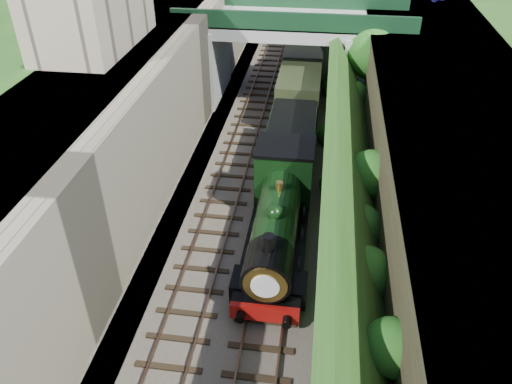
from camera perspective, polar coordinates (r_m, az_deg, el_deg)
name	(u,v)px	position (r m, az deg, el deg)	size (l,w,h in m)	color
ground	(226,364)	(19.54, -3.44, -19.05)	(160.00, 160.00, 0.00)	#1E4714
trackbed	(280,122)	(35.12, 2.73, 7.98)	(10.00, 90.00, 0.20)	#473F38
retaining_wall	(200,71)	(34.63, -6.46, 13.55)	(1.00, 90.00, 7.00)	#756B56
street_plateau_left	(149,69)	(35.62, -12.10, 13.62)	(6.00, 90.00, 7.00)	#262628
street_plateau_right	(428,89)	(34.45, 19.11, 11.10)	(8.00, 90.00, 6.25)	#262628
embankment_slope	(358,119)	(30.16, 11.56, 8.14)	(4.64, 90.00, 6.44)	#1E4714
track_left	(251,118)	(35.26, -0.53, 8.40)	(2.50, 90.00, 0.20)	black
track_right	(297,121)	(34.98, 4.72, 8.06)	(2.50, 90.00, 0.20)	black
road_bridge	(300,48)	(37.26, 5.05, 16.08)	(16.00, 6.40, 7.25)	gray
building_near	(91,7)	(28.93, -18.33, 19.42)	(4.00, 8.00, 4.00)	gray
tree	(373,54)	(35.07, 13.25, 15.15)	(3.60, 3.80, 6.60)	black
locomotive	(278,217)	(22.79, 2.55, -2.88)	(3.10, 10.22, 3.83)	black
tender	(291,145)	(29.12, 4.02, 5.40)	(2.70, 6.00, 3.05)	black
coach_front	(304,63)	(40.45, 5.53, 14.51)	(2.90, 18.00, 3.70)	black
coach_middle	(314,3)	(58.49, 6.69, 20.66)	(2.90, 18.00, 3.70)	black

